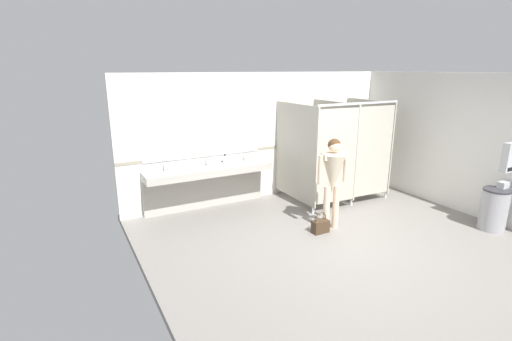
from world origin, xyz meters
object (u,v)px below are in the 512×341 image
object	(u,v)px
paper_towel_dispenser_upper	(511,157)
trash_bin	(494,209)
person_standing	(333,174)
handbag	(320,226)
soap_dispenser	(225,159)
paper_towel_dispenser_lower	(504,195)
paper_cup	(189,168)

from	to	relation	value
paper_towel_dispenser_upper	trash_bin	size ratio (longest dim) A/B	0.68
person_standing	handbag	distance (m)	0.91
person_standing	soap_dispenser	bearing A→B (deg)	120.12
paper_towel_dispenser_upper	person_standing	distance (m)	2.98
soap_dispenser	trash_bin	bearing A→B (deg)	-42.75
paper_towel_dispenser_lower	trash_bin	distance (m)	0.32
handbag	person_standing	bearing A→B (deg)	13.71
soap_dispenser	paper_cup	world-z (taller)	soap_dispenser
person_standing	soap_dispenser	size ratio (longest dim) A/B	8.69
paper_cup	trash_bin	bearing A→B (deg)	-34.92
paper_towel_dispenser_upper	paper_cup	xyz separation A→B (m)	(-4.60, 3.05, -0.34)
soap_dispenser	handbag	bearing A→B (deg)	-66.69
handbag	paper_cup	bearing A→B (deg)	133.56
paper_towel_dispenser_upper	soap_dispenser	world-z (taller)	paper_towel_dispenser_upper
paper_towel_dispenser_upper	trash_bin	bearing A→B (deg)	179.90
paper_towel_dispenser_lower	paper_cup	distance (m)	5.53
paper_towel_dispenser_lower	paper_cup	world-z (taller)	paper_cup
paper_cup	paper_towel_dispenser_upper	bearing A→B (deg)	-33.54
soap_dispenser	person_standing	bearing A→B (deg)	-59.88
trash_bin	handbag	distance (m)	2.98
paper_towel_dispenser_upper	paper_towel_dispenser_lower	distance (m)	0.67
paper_towel_dispenser_lower	person_standing	distance (m)	3.00
trash_bin	soap_dispenser	distance (m)	4.86
paper_cup	paper_towel_dispenser_lower	bearing A→B (deg)	-33.54
paper_towel_dispenser_upper	paper_cup	size ratio (longest dim) A/B	5.32
handbag	paper_cup	xyz separation A→B (m)	(-1.68, 1.77, 0.80)
handbag	paper_cup	size ratio (longest dim) A/B	3.94
handbag	paper_towel_dispenser_lower	bearing A→B (deg)	-23.69
paper_towel_dispenser_lower	soap_dispenser	world-z (taller)	soap_dispenser
trash_bin	handbag	bearing A→B (deg)	154.53
paper_towel_dispenser_upper	person_standing	xyz separation A→B (m)	(-2.65, 1.34, -0.27)
paper_towel_dispenser_upper	soap_dispenser	distance (m)	5.01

